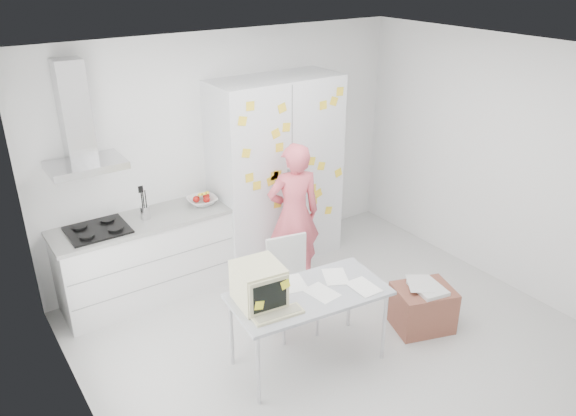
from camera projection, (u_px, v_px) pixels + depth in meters
floor at (331, 337)px, 5.52m from camera, size 4.50×4.00×0.02m
walls at (290, 186)px, 5.49m from camera, size 4.52×4.01×2.70m
ceiling at (343, 56)px, 4.39m from camera, size 4.50×4.00×0.02m
counter_run at (146, 257)px, 5.99m from camera, size 1.84×0.63×1.28m
range_hood at (78, 126)px, 5.24m from camera, size 0.70×0.48×1.01m
tall_cabinet at (276, 172)px, 6.54m from camera, size 1.50×0.68×2.20m
person at (294, 214)px, 6.16m from camera, size 0.68×0.55×1.63m
desk at (278, 290)px, 4.76m from camera, size 1.44×0.84×1.10m
chair at (291, 279)px, 5.45m from camera, size 0.51×0.51×0.96m
cardboard_box at (423, 307)px, 5.57m from camera, size 0.67×0.60×0.49m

